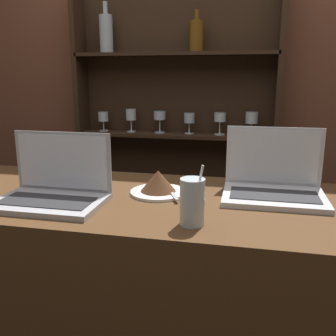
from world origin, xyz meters
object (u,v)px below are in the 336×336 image
laptop_near (54,188)px  cake_plate (157,184)px  laptop_far (274,182)px  water_glass (192,202)px

laptop_near → cake_plate: laptop_near is taller
laptop_near → laptop_far: laptop_far is taller
laptop_far → cake_plate: bearing=-171.3°
laptop_near → water_glass: (0.47, -0.10, 0.02)m
laptop_far → water_glass: (-0.24, -0.31, 0.02)m
laptop_near → water_glass: 0.48m
laptop_far → laptop_near: bearing=-163.0°
laptop_far → water_glass: laptop_far is taller
laptop_far → cake_plate: laptop_far is taller
laptop_near → laptop_far: 0.74m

